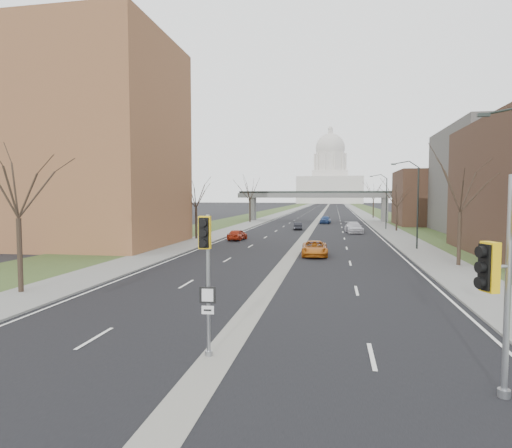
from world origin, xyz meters
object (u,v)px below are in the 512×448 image
(signal_pole_right, at_px, (509,254))
(car_left_near, at_px, (237,235))
(car_right_mid, at_px, (354,228))
(car_right_far, at_px, (325,220))
(signal_pole_median, at_px, (206,259))
(car_left_far, at_px, (298,226))
(car_right_near, at_px, (315,248))

(signal_pole_right, distance_m, car_left_near, 41.90)
(signal_pole_right, bearing_deg, car_right_mid, 69.77)
(car_left_near, distance_m, car_right_far, 35.16)
(signal_pole_median, height_order, signal_pole_right, signal_pole_right)
(car_left_far, distance_m, car_right_far, 16.72)
(signal_pole_right, relative_size, car_right_far, 1.27)
(car_left_near, height_order, car_right_mid, car_right_mid)
(car_left_far, relative_size, car_right_near, 0.77)
(signal_pole_right, bearing_deg, car_right_far, 72.84)
(signal_pole_median, distance_m, car_right_far, 71.05)
(signal_pole_median, bearing_deg, car_right_mid, 78.19)
(signal_pole_median, relative_size, signal_pole_right, 0.80)
(signal_pole_right, bearing_deg, car_left_far, 78.21)
(signal_pole_median, height_order, car_right_far, signal_pole_median)
(signal_pole_right, relative_size, car_right_mid, 1.08)
(signal_pole_right, relative_size, car_left_far, 1.58)
(signal_pole_median, xyz_separation_m, car_right_near, (2.33, 25.01, -2.61))
(signal_pole_median, xyz_separation_m, car_left_far, (-1.70, 54.74, -2.67))
(signal_pole_median, relative_size, car_right_far, 1.02)
(car_left_near, bearing_deg, signal_pole_right, 118.10)
(car_right_near, height_order, car_right_far, car_right_far)
(signal_pole_right, xyz_separation_m, car_right_mid, (-1.54, 51.60, -3.05))
(signal_pole_median, bearing_deg, car_right_far, 84.07)
(car_left_near, height_order, car_right_far, car_right_far)
(car_right_near, height_order, car_right_mid, car_right_mid)
(signal_pole_right, xyz_separation_m, car_right_far, (-6.06, 72.40, -3.05))
(car_right_near, relative_size, car_right_far, 1.05)
(car_left_far, distance_m, car_right_near, 30.00)
(car_right_near, xyz_separation_m, car_right_far, (-0.03, 45.96, 0.12))
(car_right_near, bearing_deg, signal_pole_median, -98.23)
(signal_pole_right, height_order, car_left_near, signal_pole_right)
(car_left_near, distance_m, car_left_far, 18.46)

